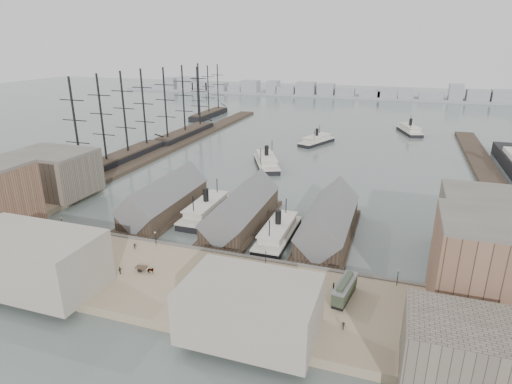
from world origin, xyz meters
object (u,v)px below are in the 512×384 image
(tram, at_px, (344,290))
(horse_cart_left, at_px, (85,249))
(ferry_docked_west, at_px, (206,209))
(horse_cart_right, at_px, (250,287))
(horse_cart_center, at_px, (147,270))

(tram, xyz_separation_m, horse_cart_left, (-64.90, -0.22, -1.09))
(ferry_docked_west, height_order, horse_cart_left, ferry_docked_west)
(ferry_docked_west, bearing_deg, horse_cart_right, -53.71)
(ferry_docked_west, xyz_separation_m, horse_cart_right, (28.33, -38.59, 0.56))
(tram, distance_m, horse_cart_left, 64.91)
(horse_cart_center, bearing_deg, ferry_docked_west, -0.42)
(ferry_docked_west, xyz_separation_m, horse_cart_left, (-17.14, -35.47, 0.55))
(horse_cart_left, relative_size, horse_cart_right, 0.98)
(ferry_docked_west, distance_m, horse_cart_right, 47.87)
(tram, bearing_deg, horse_cart_right, -160.95)
(ferry_docked_west, distance_m, horse_cart_center, 39.59)
(horse_cart_left, bearing_deg, horse_cart_center, -97.96)
(horse_cart_center, bearing_deg, horse_cart_right, -93.53)
(tram, xyz_separation_m, horse_cart_center, (-44.28, -4.18, -1.12))
(ferry_docked_west, xyz_separation_m, horse_cart_center, (3.48, -39.43, 0.52))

